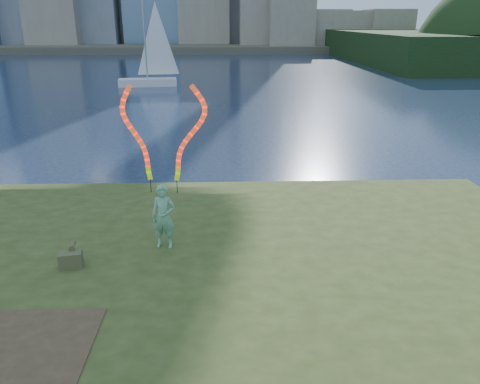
{
  "coord_description": "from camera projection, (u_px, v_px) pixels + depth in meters",
  "views": [
    {
      "loc": [
        1.46,
        -8.71,
        5.52
      ],
      "look_at": [
        1.82,
        1.0,
        1.95
      ],
      "focal_mm": 35.0,
      "sensor_mm": 36.0,
      "label": 1
    }
  ],
  "objects": [
    {
      "name": "grassy_knoll",
      "position": [
        138.0,
        353.0,
        7.76
      ],
      "size": [
        20.0,
        18.0,
        0.8
      ],
      "color": "#344318",
      "rests_on": "ground"
    },
    {
      "name": "woman_with_ribbons",
      "position": [
        162.0,
        184.0,
        9.92
      ],
      "size": [
        1.96,
        0.46,
        3.85
      ],
      "rotation": [
        0.0,
        0.0,
        -0.15
      ],
      "color": "#12793C",
      "rests_on": "grassy_knoll"
    },
    {
      "name": "canvas_bag",
      "position": [
        71.0,
        258.0,
        9.49
      ],
      "size": [
        0.49,
        0.55,
        0.43
      ],
      "rotation": [
        0.0,
        0.0,
        0.17
      ],
      "color": "#4A4727",
      "rests_on": "grassy_knoll"
    },
    {
      "name": "far_shore",
      "position": [
        215.0,
        45.0,
        98.91
      ],
      "size": [
        320.0,
        40.0,
        1.2
      ],
      "primitive_type": "cube",
      "color": "#494435",
      "rests_on": "ground"
    },
    {
      "name": "ground",
      "position": [
        157.0,
        294.0,
        10.02
      ],
      "size": [
        320.0,
        320.0,
        0.0
      ],
      "primitive_type": "plane",
      "color": "#18243D",
      "rests_on": "ground"
    },
    {
      "name": "sailboat",
      "position": [
        150.0,
        70.0,
        41.27
      ],
      "size": [
        5.42,
        2.27,
        8.13
      ],
      "rotation": [
        0.0,
        0.0,
        0.13
      ],
      "color": "white",
      "rests_on": "ground"
    }
  ]
}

